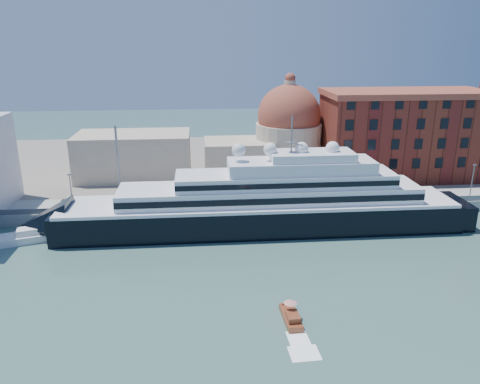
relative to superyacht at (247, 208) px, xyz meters
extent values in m
plane|color=#335955|center=(-6.97, -23.00, -4.77)|extent=(400.00, 400.00, 0.00)
cube|color=gray|center=(-6.97, 11.00, -3.52)|extent=(180.00, 10.00, 2.50)
cube|color=slate|center=(-6.97, 52.00, -3.77)|extent=(260.00, 72.00, 2.00)
cube|color=slate|center=(-6.97, 6.50, -1.67)|extent=(180.00, 0.10, 1.20)
cube|color=black|center=(2.52, 0.00, -2.46)|extent=(82.03, 12.62, 6.84)
cone|color=black|center=(-40.60, 0.00, -2.46)|extent=(10.52, 12.62, 12.62)
cube|color=black|center=(43.53, 0.00, -2.67)|extent=(6.31, 11.57, 6.31)
cube|color=white|center=(2.52, 0.00, 1.22)|extent=(79.92, 12.83, 0.63)
cube|color=white|center=(4.62, 0.00, 3.11)|extent=(60.99, 10.52, 3.15)
cube|color=black|center=(4.62, -5.25, 3.11)|extent=(60.99, 0.15, 1.26)
cube|color=white|center=(7.78, 0.00, 6.06)|extent=(44.17, 9.46, 2.73)
cube|color=white|center=(10.93, 0.00, 8.69)|extent=(29.45, 8.41, 2.52)
cube|color=white|center=(13.04, 0.00, 10.79)|extent=(16.83, 7.36, 1.68)
cylinder|color=slate|center=(8.83, 0.00, 15.21)|extent=(0.32, 0.32, 7.36)
sphere|color=white|center=(-1.69, 0.00, 12.26)|extent=(2.73, 2.73, 2.73)
sphere|color=white|center=(4.62, 0.00, 12.26)|extent=(2.73, 2.73, 2.73)
sphere|color=white|center=(10.93, 0.00, 12.26)|extent=(2.73, 2.73, 2.73)
sphere|color=white|center=(17.24, 0.00, 12.26)|extent=(2.73, 2.73, 2.73)
cube|color=white|center=(-45.26, -2.46, -4.13)|extent=(13.47, 7.71, 1.70)
cube|color=white|center=(-43.22, -1.86, -2.75)|extent=(4.84, 3.76, 1.28)
cube|color=maroon|center=(2.79, -33.48, -4.40)|extent=(2.38, 6.44, 1.06)
cube|color=maroon|center=(2.84, -34.54, -3.50)|extent=(1.80, 2.72, 0.85)
cylinder|color=slate|center=(2.77, -32.95, -3.08)|extent=(0.06, 0.06, 1.70)
cone|color=red|center=(2.77, -32.95, -2.12)|extent=(1.91, 1.91, 0.42)
cube|color=maroon|center=(45.03, 29.00, 8.23)|extent=(42.00, 18.00, 22.00)
cube|color=brown|center=(45.03, 29.00, 19.73)|extent=(43.00, 19.00, 1.50)
cylinder|color=beige|center=(15.03, 35.00, 4.23)|extent=(18.00, 18.00, 14.00)
sphere|color=brown|center=(15.03, 35.00, 13.23)|extent=(17.00, 17.00, 17.00)
cylinder|color=beige|center=(15.03, 35.00, 21.23)|extent=(3.00, 3.00, 3.00)
cube|color=beige|center=(1.03, 33.00, 2.23)|extent=(18.00, 14.00, 10.00)
cube|color=beige|center=(-26.97, 35.00, 3.23)|extent=(30.00, 16.00, 12.00)
cylinder|color=slate|center=(-36.97, 8.00, 1.73)|extent=(0.24, 0.24, 8.00)
cube|color=slate|center=(-36.97, 8.00, 5.83)|extent=(0.80, 0.30, 0.25)
cylinder|color=slate|center=(-6.97, 8.00, 1.73)|extent=(0.24, 0.24, 8.00)
cube|color=slate|center=(-6.97, 8.00, 5.83)|extent=(0.80, 0.30, 0.25)
cylinder|color=slate|center=(23.03, 8.00, 1.73)|extent=(0.24, 0.24, 8.00)
cube|color=slate|center=(23.03, 8.00, 5.83)|extent=(0.80, 0.30, 0.25)
cylinder|color=slate|center=(53.03, 8.00, 1.73)|extent=(0.24, 0.24, 8.00)
cube|color=slate|center=(53.03, 8.00, 5.83)|extent=(0.80, 0.30, 0.25)
cylinder|color=slate|center=(-26.97, 10.00, 6.73)|extent=(0.50, 0.50, 18.00)
camera|label=1|loc=(-9.49, -89.80, 33.13)|focal=35.00mm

